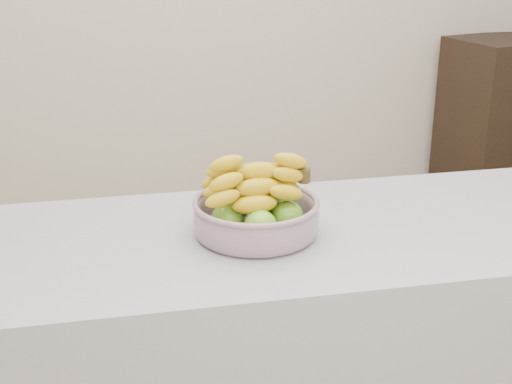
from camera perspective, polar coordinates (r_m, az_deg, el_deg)
cabinet at (r=4.24m, az=18.64°, el=5.10°), size 0.62×0.55×0.97m
fruit_bowl at (r=1.57m, az=-0.01°, el=-1.60°), size 0.28×0.28×0.17m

